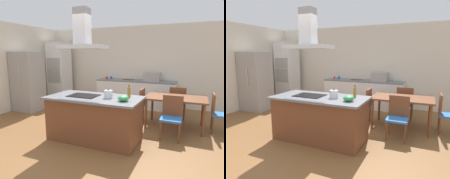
{
  "view_description": "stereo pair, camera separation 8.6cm",
  "coord_description": "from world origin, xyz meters",
  "views": [
    {
      "loc": [
        1.87,
        -3.48,
        1.73
      ],
      "look_at": [
        0.22,
        0.4,
        1.0
      ],
      "focal_mm": 31.9,
      "sensor_mm": 36.0,
      "label": 1
    },
    {
      "loc": [
        1.95,
        -3.44,
        1.73
      ],
      "look_at": [
        0.22,
        0.4,
        1.0
      ],
      "focal_mm": 31.9,
      "sensor_mm": 36.0,
      "label": 2
    }
  ],
  "objects": [
    {
      "name": "chair_at_left_end",
      "position": [
        0.54,
        1.37,
        0.51
      ],
      "size": [
        0.42,
        0.42,
        0.89
      ],
      "color": "#2D6BB7",
      "rests_on": "ground"
    },
    {
      "name": "tea_kettle",
      "position": [
        0.31,
        0.01,
        0.98
      ],
      "size": [
        0.22,
        0.17,
        0.18
      ],
      "color": "silver",
      "rests_on": "kitchen_island"
    },
    {
      "name": "chair_facing_back_wall",
      "position": [
        1.45,
        2.04,
        0.51
      ],
      "size": [
        0.42,
        0.42,
        0.89
      ],
      "color": "#2D6BB7",
      "rests_on": "ground"
    },
    {
      "name": "wall_left",
      "position": [
        -3.45,
        1.0,
        1.35
      ],
      "size": [
        0.1,
        8.8,
        2.7
      ],
      "primitive_type": "cube",
      "color": "beige",
      "rests_on": "ground"
    },
    {
      "name": "wall_oven_stack",
      "position": [
        -2.9,
        2.65,
        1.1
      ],
      "size": [
        0.7,
        0.66,
        2.2
      ],
      "color": "silver",
      "rests_on": "ground"
    },
    {
      "name": "kitchen_island",
      "position": [
        0.0,
        0.0,
        0.45
      ],
      "size": [
        1.92,
        0.96,
        0.9
      ],
      "color": "brown",
      "rests_on": "ground"
    },
    {
      "name": "cutting_board",
      "position": [
        -0.24,
        2.93,
        0.91
      ],
      "size": [
        0.34,
        0.24,
        0.02
      ],
      "primitive_type": "cube",
      "color": "brown",
      "rests_on": "back_counter"
    },
    {
      "name": "countertop_microwave",
      "position": [
        0.57,
        2.88,
        1.04
      ],
      "size": [
        0.5,
        0.38,
        0.28
      ],
      "primitive_type": "cube",
      "color": "#9E9993",
      "rests_on": "back_counter"
    },
    {
      "name": "ground",
      "position": [
        0.0,
        1.5,
        0.0
      ],
      "size": [
        16.0,
        16.0,
        0.0
      ],
      "primitive_type": "plane",
      "color": "brown"
    },
    {
      "name": "mixing_bowl",
      "position": [
        0.67,
        -0.14,
        0.96
      ],
      "size": [
        0.2,
        0.2,
        0.11
      ],
      "primitive_type": "ellipsoid",
      "color": "#33934C",
      "rests_on": "kitchen_island"
    },
    {
      "name": "back_counter",
      "position": [
        0.02,
        2.88,
        0.45
      ],
      "size": [
        2.61,
        0.62,
        0.9
      ],
      "color": "silver",
      "rests_on": "ground"
    },
    {
      "name": "olive_oil_bottle",
      "position": [
        0.66,
        0.23,
        1.0
      ],
      "size": [
        0.06,
        0.06,
        0.24
      ],
      "color": "olive",
      "rests_on": "kitchen_island"
    },
    {
      "name": "refrigerator",
      "position": [
        -2.98,
        1.18,
        0.91
      ],
      "size": [
        0.8,
        0.73,
        1.82
      ],
      "color": "#9E9993",
      "rests_on": "ground"
    },
    {
      "name": "chair_at_right_end",
      "position": [
        2.37,
        1.37,
        0.51
      ],
      "size": [
        0.42,
        0.42,
        0.89
      ],
      "color": "#2D6BB7",
      "rests_on": "ground"
    },
    {
      "name": "wall_back",
      "position": [
        0.0,
        3.25,
        1.35
      ],
      "size": [
        7.2,
        0.1,
        2.7
      ],
      "primitive_type": "cube",
      "color": "beige",
      "rests_on": "ground"
    },
    {
      "name": "dining_table",
      "position": [
        1.45,
        1.37,
        0.67
      ],
      "size": [
        1.4,
        0.9,
        0.75
      ],
      "color": "brown",
      "rests_on": "ground"
    },
    {
      "name": "cooktop",
      "position": [
        -0.24,
        0.0,
        0.91
      ],
      "size": [
        0.6,
        0.44,
        0.01
      ],
      "primitive_type": "cube",
      "color": "black",
      "rests_on": "kitchen_island"
    },
    {
      "name": "coffee_mug_blue",
      "position": [
        -0.89,
        2.95,
        0.95
      ],
      "size": [
        0.08,
        0.08,
        0.09
      ],
      "primitive_type": "cylinder",
      "color": "#2D56B2",
      "rests_on": "back_counter"
    },
    {
      "name": "chair_facing_island",
      "position": [
        1.45,
        0.71,
        0.51
      ],
      "size": [
        0.42,
        0.42,
        0.89
      ],
      "color": "#2D6BB7",
      "rests_on": "ground"
    },
    {
      "name": "coffee_mug_red",
      "position": [
        -1.03,
        2.86,
        0.95
      ],
      "size": [
        0.08,
        0.08,
        0.09
      ],
      "primitive_type": "cylinder",
      "color": "red",
      "rests_on": "back_counter"
    },
    {
      "name": "range_hood",
      "position": [
        -0.24,
        0.0,
        2.1
      ],
      "size": [
        0.9,
        0.55,
        0.78
      ],
      "color": "#ADADB2"
    }
  ]
}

